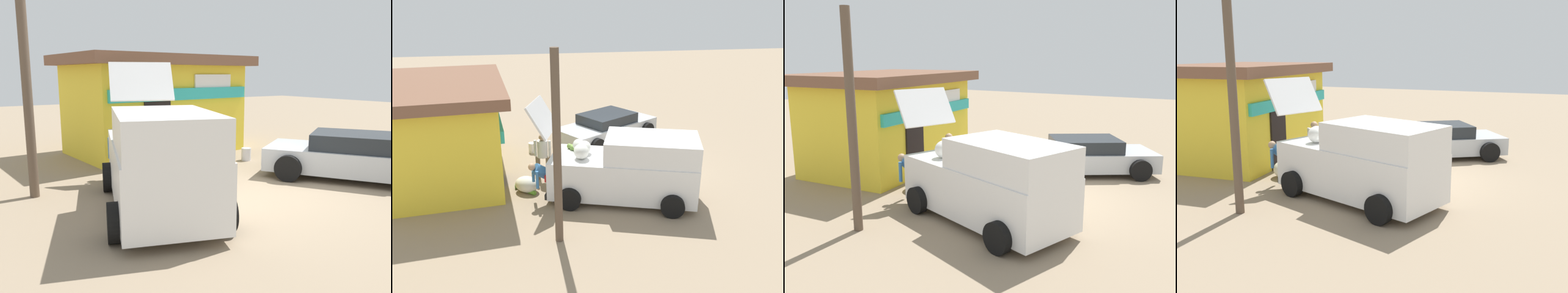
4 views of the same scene
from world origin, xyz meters
The scene contains 9 objects.
ground_plane centered at (0.00, 0.00, 0.00)m, with size 60.00×60.00×0.00m, color gray.
storefront_bar centered at (-0.23, 5.88, 1.68)m, with size 6.37×4.55×3.26m.
delivery_van centered at (-2.98, 0.30, 1.00)m, with size 3.16×5.14×2.96m.
parked_sedan centered at (2.39, -0.23, 0.58)m, with size 3.94×4.72×1.18m.
vendor_standing centered at (-1.14, 2.72, 0.93)m, with size 0.42×0.55×1.61m.
customer_bending centered at (-2.67, 2.80, 0.79)m, with size 0.61×0.77×1.27m.
unloaded_banana_pile centered at (-1.97, 3.31, 0.24)m, with size 0.91×0.97×0.50m.
paint_bucket centered at (1.46, 2.97, 0.20)m, with size 0.30×0.30×0.39m, color silver.
utility_pole centered at (-4.87, 2.59, 2.41)m, with size 0.20×0.20×4.81m, color brown.
Camera 4 is at (-12.69, -3.99, 3.65)m, focal length 40.75 mm.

